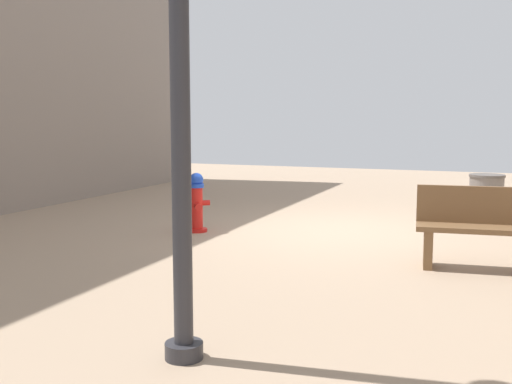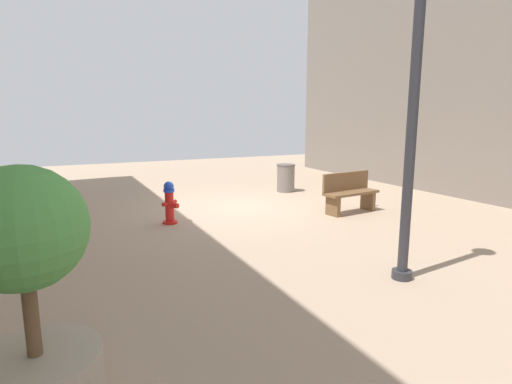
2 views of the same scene
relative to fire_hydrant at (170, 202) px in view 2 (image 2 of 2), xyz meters
The scene contains 6 objects.
ground_plane 2.19m from the fire_hydrant, 157.14° to the right, with size 23.40×23.40×0.00m, color tan.
fire_hydrant is the anchor object (origin of this frame).
bench_near 4.19m from the fire_hydrant, 168.53° to the left, with size 1.48×0.61×0.95m.
planter_tree 5.68m from the fire_hydrant, 65.46° to the left, with size 0.98×0.98×1.93m.
street_lamp 5.45m from the fire_hydrant, 116.16° to the left, with size 0.36×0.36×4.51m.
trash_bin 4.67m from the fire_hydrant, 151.80° to the right, with size 0.56×0.56×0.84m.
Camera 2 is at (4.05, 9.31, 2.26)m, focal length 28.86 mm.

